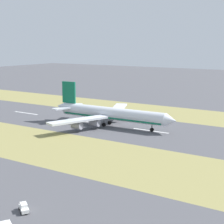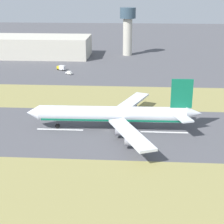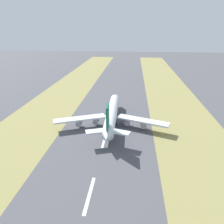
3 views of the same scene
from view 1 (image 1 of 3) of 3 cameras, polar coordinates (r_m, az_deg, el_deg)
name	(u,v)px [view 1 (image 1 of 3)]	position (r m, az deg, el deg)	size (l,w,h in m)	color
ground_plane	(117,126)	(181.43, 0.79, -2.14)	(800.00, 800.00, 0.00)	#4C4C51
grass_median_west	(158,112)	(220.04, 7.05, 0.05)	(40.00, 600.00, 0.01)	olive
grass_median_east	(55,148)	(146.50, -8.68, -5.37)	(40.00, 600.00, 0.01)	olive
centreline_dash_near	(26,113)	(219.94, -12.96, -0.15)	(1.20, 18.00, 0.01)	silver
centreline_dash_mid	(82,121)	(193.63, -4.67, -1.36)	(1.20, 18.00, 0.01)	silver
centreline_dash_far	(151,131)	(172.66, 5.92, -2.85)	(1.20, 18.00, 0.01)	silver
airplane_main_jet	(109,114)	(180.58, -0.51, -0.25)	(64.12, 67.10, 20.20)	silver
apron_car	(24,208)	(94.82, -13.29, -13.99)	(3.95, 4.66, 2.03)	white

